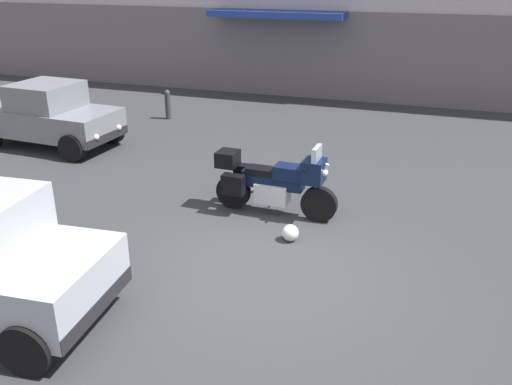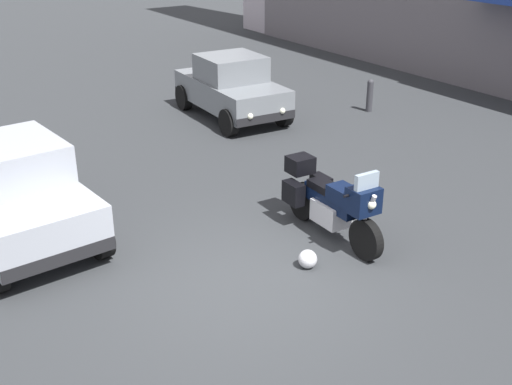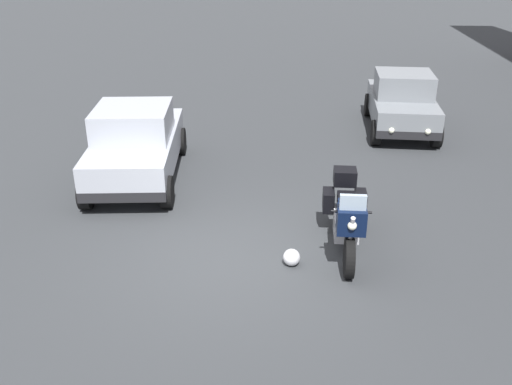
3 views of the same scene
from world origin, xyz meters
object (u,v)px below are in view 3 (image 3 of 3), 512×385
object	(u,v)px
motorcycle	(347,215)
car_hatchback_near	(136,144)
helmet	(292,257)
car_compact_side	(402,102)

from	to	relation	value
motorcycle	car_hatchback_near	size ratio (longest dim) A/B	0.57
helmet	car_compact_side	distance (m)	7.58
motorcycle	car_compact_side	distance (m)	6.69
motorcycle	helmet	bearing A→B (deg)	-55.35
car_compact_side	motorcycle	bearing A→B (deg)	-14.47
car_compact_side	car_hatchback_near	bearing A→B (deg)	-56.59
motorcycle	car_compact_side	xyz separation A→B (m)	(-6.37, 2.04, 0.15)
helmet	car_compact_side	world-z (taller)	car_compact_side
car_hatchback_near	car_compact_side	bearing A→B (deg)	-64.59
motorcycle	helmet	size ratio (longest dim) A/B	8.08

